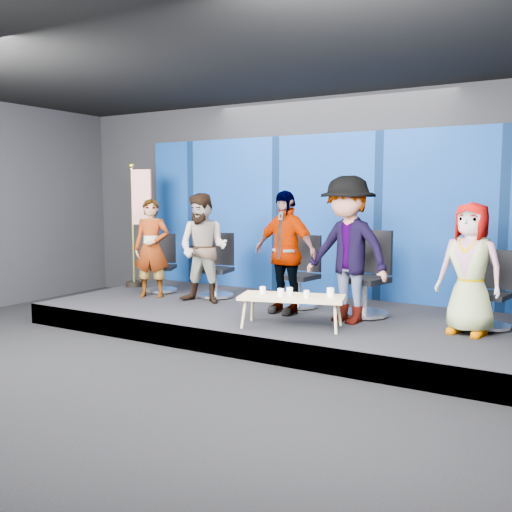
{
  "coord_description": "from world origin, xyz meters",
  "views": [
    {
      "loc": [
        3.73,
        -4.55,
        1.96
      ],
      "look_at": [
        -0.38,
        2.4,
        1.07
      ],
      "focal_mm": 40.0,
      "sensor_mm": 36.0,
      "label": 1
    }
  ],
  "objects_px": {
    "chair_b": "(217,276)",
    "flag_stand": "(138,222)",
    "mug_a": "(263,290)",
    "panelist_e": "(470,269)",
    "chair_c": "(301,283)",
    "panelist_a": "(152,248)",
    "panelist_b": "(203,248)",
    "panelist_c": "(285,252)",
    "mug_e": "(331,292)",
    "coffee_table": "(292,298)",
    "chair_a": "(162,273)",
    "chair_e": "(491,303)",
    "panelist_d": "(347,250)",
    "chair_d": "(367,288)",
    "mug_d": "(306,294)",
    "mug_c": "(290,291)",
    "mug_b": "(281,292)"
  },
  "relations": [
    {
      "from": "chair_c",
      "to": "panelist_c",
      "type": "relative_size",
      "value": 0.62
    },
    {
      "from": "chair_b",
      "to": "flag_stand",
      "type": "relative_size",
      "value": 0.47
    },
    {
      "from": "mug_d",
      "to": "mug_e",
      "type": "bearing_deg",
      "value": 38.44
    },
    {
      "from": "chair_c",
      "to": "mug_a",
      "type": "bearing_deg",
      "value": -77.81
    },
    {
      "from": "mug_a",
      "to": "panelist_e",
      "type": "bearing_deg",
      "value": 19.03
    },
    {
      "from": "chair_c",
      "to": "chair_b",
      "type": "bearing_deg",
      "value": -172.71
    },
    {
      "from": "mug_a",
      "to": "mug_b",
      "type": "distance_m",
      "value": 0.28
    },
    {
      "from": "chair_e",
      "to": "mug_e",
      "type": "relative_size",
      "value": 8.97
    },
    {
      "from": "chair_a",
      "to": "chair_e",
      "type": "height_order",
      "value": "chair_a"
    },
    {
      "from": "chair_b",
      "to": "chair_c",
      "type": "height_order",
      "value": "chair_c"
    },
    {
      "from": "panelist_a",
      "to": "panelist_b",
      "type": "distance_m",
      "value": 1.0
    },
    {
      "from": "chair_c",
      "to": "coffee_table",
      "type": "distance_m",
      "value": 1.31
    },
    {
      "from": "panelist_a",
      "to": "flag_stand",
      "type": "bearing_deg",
      "value": 118.24
    },
    {
      "from": "panelist_e",
      "to": "panelist_c",
      "type": "bearing_deg",
      "value": -168.09
    },
    {
      "from": "chair_d",
      "to": "mug_b",
      "type": "bearing_deg",
      "value": -105.84
    },
    {
      "from": "chair_b",
      "to": "panelist_b",
      "type": "xyz_separation_m",
      "value": [
        0.09,
        -0.5,
        0.49
      ]
    },
    {
      "from": "chair_a",
      "to": "panelist_d",
      "type": "height_order",
      "value": "panelist_d"
    },
    {
      "from": "panelist_a",
      "to": "mug_e",
      "type": "height_order",
      "value": "panelist_a"
    },
    {
      "from": "panelist_c",
      "to": "panelist_e",
      "type": "bearing_deg",
      "value": 9.48
    },
    {
      "from": "mug_e",
      "to": "chair_d",
      "type": "bearing_deg",
      "value": 80.73
    },
    {
      "from": "chair_b",
      "to": "mug_b",
      "type": "distance_m",
      "value": 2.3
    },
    {
      "from": "panelist_a",
      "to": "chair_c",
      "type": "relative_size",
      "value": 1.5
    },
    {
      "from": "mug_a",
      "to": "panelist_d",
      "type": "bearing_deg",
      "value": 37.48
    },
    {
      "from": "panelist_a",
      "to": "mug_e",
      "type": "relative_size",
      "value": 14.67
    },
    {
      "from": "coffee_table",
      "to": "mug_a",
      "type": "bearing_deg",
      "value": -172.85
    },
    {
      "from": "coffee_table",
      "to": "mug_a",
      "type": "relative_size",
      "value": 15.36
    },
    {
      "from": "chair_d",
      "to": "panelist_e",
      "type": "distance_m",
      "value": 1.47
    },
    {
      "from": "panelist_e",
      "to": "panelist_a",
      "type": "bearing_deg",
      "value": -168.76
    },
    {
      "from": "mug_a",
      "to": "coffee_table",
      "type": "bearing_deg",
      "value": 7.15
    },
    {
      "from": "panelist_c",
      "to": "coffee_table",
      "type": "height_order",
      "value": "panelist_c"
    },
    {
      "from": "chair_a",
      "to": "chair_e",
      "type": "distance_m",
      "value": 5.2
    },
    {
      "from": "panelist_c",
      "to": "panelist_e",
      "type": "height_order",
      "value": "panelist_c"
    },
    {
      "from": "panelist_b",
      "to": "panelist_c",
      "type": "xyz_separation_m",
      "value": [
        1.41,
        -0.04,
        0.02
      ]
    },
    {
      "from": "panelist_d",
      "to": "chair_e",
      "type": "bearing_deg",
      "value": 34.28
    },
    {
      "from": "mug_c",
      "to": "panelist_d",
      "type": "bearing_deg",
      "value": 47.48
    },
    {
      "from": "mug_c",
      "to": "panelist_b",
      "type": "bearing_deg",
      "value": 158.75
    },
    {
      "from": "chair_d",
      "to": "chair_e",
      "type": "height_order",
      "value": "chair_d"
    },
    {
      "from": "chair_e",
      "to": "mug_d",
      "type": "relative_size",
      "value": 11.33
    },
    {
      "from": "chair_b",
      "to": "panelist_b",
      "type": "height_order",
      "value": "panelist_b"
    },
    {
      "from": "chair_c",
      "to": "panelist_d",
      "type": "relative_size",
      "value": 0.56
    },
    {
      "from": "panelist_e",
      "to": "mug_e",
      "type": "bearing_deg",
      "value": -149.17
    },
    {
      "from": "coffee_table",
      "to": "mug_d",
      "type": "distance_m",
      "value": 0.2
    },
    {
      "from": "panelist_a",
      "to": "chair_e",
      "type": "relative_size",
      "value": 1.64
    },
    {
      "from": "panelist_a",
      "to": "flag_stand",
      "type": "height_order",
      "value": "flag_stand"
    },
    {
      "from": "panelist_c",
      "to": "mug_a",
      "type": "relative_size",
      "value": 18.85
    },
    {
      "from": "mug_d",
      "to": "chair_d",
      "type": "bearing_deg",
      "value": 70.65
    },
    {
      "from": "panelist_d",
      "to": "chair_e",
      "type": "height_order",
      "value": "panelist_d"
    },
    {
      "from": "chair_c",
      "to": "panelist_c",
      "type": "distance_m",
      "value": 0.71
    },
    {
      "from": "panelist_a",
      "to": "chair_c",
      "type": "height_order",
      "value": "panelist_a"
    },
    {
      "from": "panelist_a",
      "to": "mug_c",
      "type": "height_order",
      "value": "panelist_a"
    }
  ]
}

